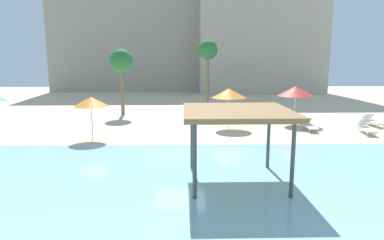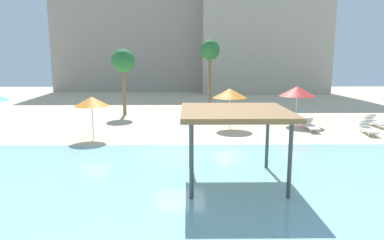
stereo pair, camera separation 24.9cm
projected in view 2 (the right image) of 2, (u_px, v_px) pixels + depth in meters
name	position (u px, v px, depth m)	size (l,w,h in m)	color
ground_plane	(180.00, 153.00, 16.79)	(80.00, 80.00, 0.00)	beige
lagoon_water	(176.00, 195.00, 11.62)	(44.00, 13.50, 0.04)	#8CC6CC
shade_pavilion	(235.00, 115.00, 12.43)	(3.90, 3.90, 2.76)	#42474C
beach_umbrella_orange_0	(230.00, 93.00, 22.52)	(2.26, 2.26, 2.64)	silver
beach_umbrella_red_2	(297.00, 91.00, 23.84)	(2.47, 2.47, 2.68)	silver
beach_umbrella_orange_4	(92.00, 101.00, 19.40)	(1.96, 1.96, 2.46)	silver
lounge_chair_0	(368.00, 128.00, 21.09)	(0.88, 1.97, 0.74)	white
lounge_chair_1	(375.00, 121.00, 23.48)	(0.73, 1.93, 0.74)	white
lounge_chair_2	(310.00, 125.00, 22.11)	(0.64, 1.91, 0.74)	white
palm_tree_0	(123.00, 62.00, 27.59)	(1.90, 1.90, 5.36)	brown
palm_tree_1	(210.00, 51.00, 32.59)	(1.90, 1.90, 6.37)	brown
hotel_block_0	(133.00, 34.00, 50.18)	(20.93, 9.18, 16.18)	#9E9384
hotel_block_1	(261.00, 26.00, 46.96)	(16.38, 9.94, 18.05)	#B2A893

